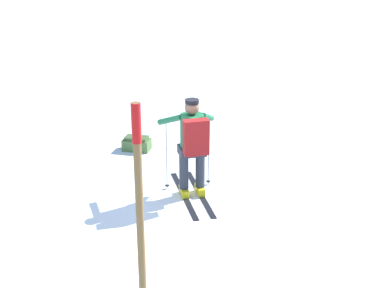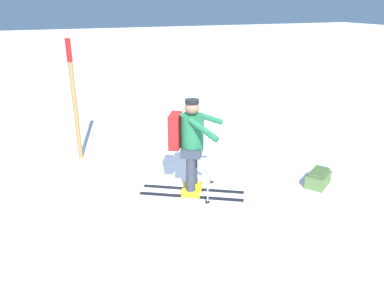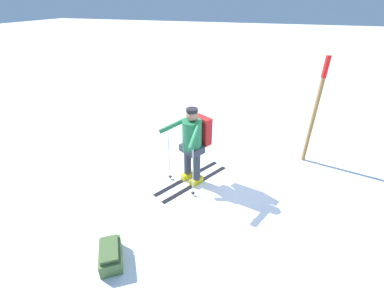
% 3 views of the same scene
% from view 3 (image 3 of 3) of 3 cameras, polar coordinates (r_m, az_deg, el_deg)
% --- Properties ---
extents(ground_plane, '(80.00, 80.00, 0.00)m').
position_cam_3_polar(ground_plane, '(5.28, 7.85, -9.70)').
color(ground_plane, white).
extents(skier, '(1.21, 1.68, 1.61)m').
position_cam_3_polar(skier, '(4.93, 0.31, 0.69)').
color(skier, black).
rests_on(skier, ground_plane).
extents(dropped_backpack, '(0.54, 0.60, 0.28)m').
position_cam_3_polar(dropped_backpack, '(4.16, -17.66, -22.40)').
color(dropped_backpack, '#4C6B38').
rests_on(dropped_backpack, ground_plane).
extents(trail_marker, '(0.10, 0.10, 2.38)m').
position_cam_3_polar(trail_marker, '(6.05, 25.93, 7.85)').
color(trail_marker, olive).
rests_on(trail_marker, ground_plane).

